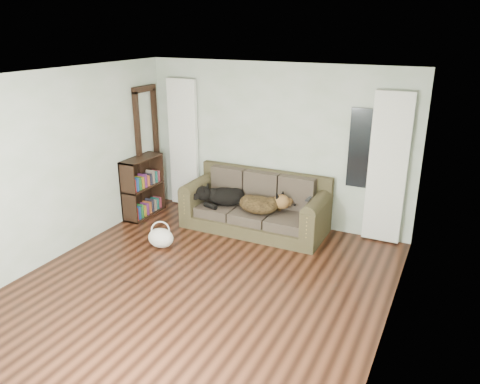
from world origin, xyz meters
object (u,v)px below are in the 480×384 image
at_px(tote_bag, 161,237).
at_px(sofa, 255,203).
at_px(dog_shepherd, 261,204).
at_px(bookshelf, 143,187).
at_px(dog_black_lab, 223,197).

bearing_deg(tote_bag, sofa, 50.72).
distance_m(dog_shepherd, bookshelf, 2.14).
relative_size(dog_black_lab, bookshelf, 0.64).
distance_m(sofa, dog_black_lab, 0.55).
relative_size(sofa, bookshelf, 2.21).
bearing_deg(bookshelf, tote_bag, -48.03).
bearing_deg(tote_bag, bookshelf, 137.06).
bearing_deg(dog_black_lab, sofa, -7.02).
xyz_separation_m(sofa, dog_black_lab, (-0.55, -0.03, 0.03)).
bearing_deg(tote_bag, dog_shepherd, 44.17).
height_order(tote_bag, bookshelf, bookshelf).
height_order(dog_shepherd, bookshelf, bookshelf).
distance_m(dog_shepherd, tote_bag, 1.62).
xyz_separation_m(dog_shepherd, tote_bag, (-1.14, -1.11, -0.33)).
relative_size(tote_bag, bookshelf, 0.39).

